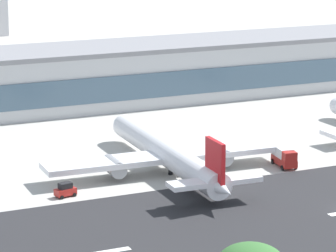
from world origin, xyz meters
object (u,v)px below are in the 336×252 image
at_px(airliner_red_tail_gate_1, 170,156).
at_px(service_baggage_tug_1, 65,190).
at_px(service_box_truck_2, 284,157).
at_px(terminal_building, 51,79).

xyz_separation_m(airliner_red_tail_gate_1, service_baggage_tug_1, (-19.47, -4.21, -2.10)).
bearing_deg(service_box_truck_2, airliner_red_tail_gate_1, -93.08).
bearing_deg(terminal_building, airliner_red_tail_gate_1, -87.72).
relative_size(airliner_red_tail_gate_1, service_baggage_tug_1, 13.65).
bearing_deg(airliner_red_tail_gate_1, service_box_truck_2, -99.29).
bearing_deg(service_baggage_tug_1, airliner_red_tail_gate_1, -179.99).
height_order(terminal_building, service_box_truck_2, terminal_building).
relative_size(terminal_building, airliner_red_tail_gate_1, 4.10).
bearing_deg(service_baggage_tug_1, service_box_truck_2, 168.02).
bearing_deg(airliner_red_tail_gate_1, terminal_building, 4.82).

